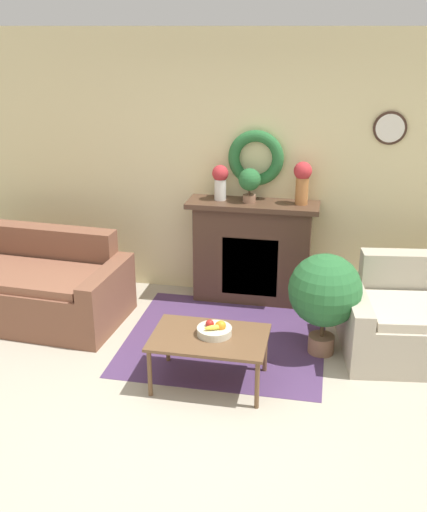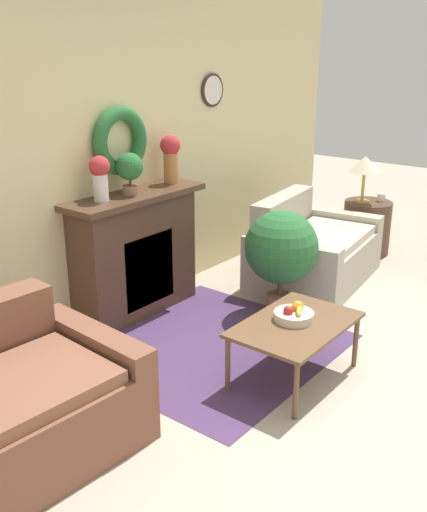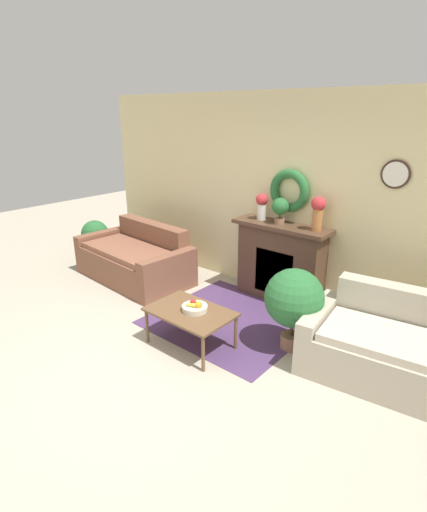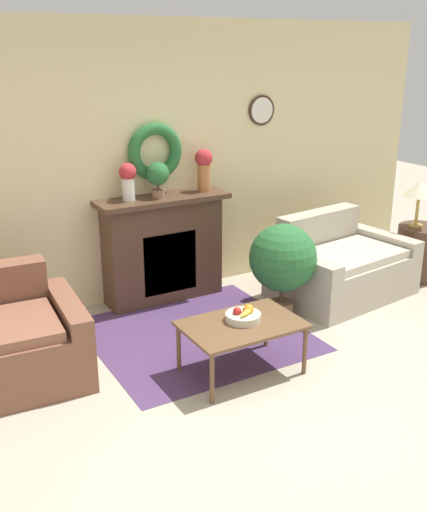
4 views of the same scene
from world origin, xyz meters
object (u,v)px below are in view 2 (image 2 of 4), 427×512
Objects in this scene: potted_plant_on_mantel at (130,169)px; potted_plant_floor_by_loveseat at (281,249)px; coffee_table at (295,328)px; mug at (381,197)px; loveseat_right at (312,251)px; table_lamp at (365,165)px; fruit_bowl at (294,314)px; vase_on_mantel_right at (170,155)px; vase_on_mantel_left at (100,175)px; side_table_by_loveseat at (366,227)px; fireplace at (136,254)px.

potted_plant_floor_by_loveseat is at bearing -50.35° from potted_plant_on_mantel.
mug reaches higher than coffee_table.
table_lamp is at bearing -8.62° from loveseat_right.
fruit_bowl is 1.90m from vase_on_mantel_right.
potted_plant_on_mantel is (0.07, 1.63, 0.89)m from coffee_table.
vase_on_mantel_left is 1.04× the size of potted_plant_on_mantel.
table_lamp is at bearing 16.13° from fruit_bowl.
table_lamp is 5.70× the size of mug.
vase_on_mantel_right is at bearing 158.51° from side_table_by_loveseat.
potted_plant_on_mantel is at bearing 162.61° from side_table_by_loveseat.
mug is (1.21, -0.16, 0.33)m from loveseat_right.
table_lamp is at bearing -17.29° from fireplace.
side_table_by_loveseat is (2.78, 0.73, -0.17)m from fruit_bowl.
potted_plant_on_mantel is 0.37× the size of potted_plant_floor_by_loveseat.
loveseat_right is at bearing -26.33° from fireplace.
fruit_bowl is 0.66× the size of vase_on_mantel_right.
loveseat_right is 4.20× the size of vase_on_mantel_left.
coffee_table is at bearing -164.74° from side_table_by_loveseat.
coffee_table is 1.56× the size of side_table_by_loveseat.
vase_on_mantel_right is at bearing 70.56° from coffee_table.
potted_plant_on_mantel is at bearing -177.76° from vase_on_mantel_right.
table_lamp reaches higher than fruit_bowl.
mug is at bearing -37.87° from side_table_by_loveseat.
vase_on_mantel_left is 0.30m from potted_plant_on_mantel.
vase_on_mantel_right reaches higher than coffee_table.
vase_on_mantel_right reaches higher than fruit_bowl.
potted_plant_on_mantel is (-2.68, 0.81, 0.28)m from table_lamp.
table_lamp is (-0.06, 0.05, 0.70)m from side_table_by_loveseat.
vase_on_mantel_left reaches higher than loveseat_right.
vase_on_mantel_right reaches higher than table_lamp.
vase_on_mantel_left is at bearing 179.06° from fireplace.
fruit_bowl is 1.05m from potted_plant_floor_by_loveseat.
table_lamp reaches higher than side_table_by_loveseat.
fruit_bowl is 0.30× the size of potted_plant_floor_by_loveseat.
vase_on_mantel_left is 1.62m from potted_plant_floor_by_loveseat.
side_table_by_loveseat is at bearing 15.26° from coffee_table.
mug is 2.64m from vase_on_mantel_right.
potted_plant_on_mantel is at bearing -159.75° from fireplace.
fireplace is at bearing 127.82° from potted_plant_floor_by_loveseat.
vase_on_mantel_right is (-2.24, 0.88, 1.02)m from side_table_by_loveseat.
table_lamp is at bearing -20.88° from vase_on_mantel_right.
side_table_by_loveseat is at bearing -21.49° from vase_on_mantel_right.
potted_plant_on_mantel is 1.43m from potted_plant_floor_by_loveseat.
fireplace is 2.24× the size of side_table_by_loveseat.
vase_on_mantel_right is (-2.17, 0.83, 0.32)m from table_lamp.
mug is 3.09m from potted_plant_on_mantel.
side_table_by_loveseat is 3.04m from potted_plant_on_mantel.
fireplace reaches higher than mug.
fruit_bowl is at bearing -91.19° from potted_plant_on_mantel.
vase_on_mantel_right is (-1.15, 0.81, 1.02)m from loveseat_right.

